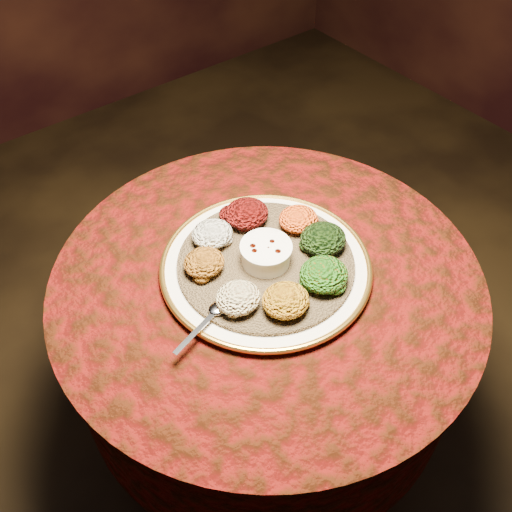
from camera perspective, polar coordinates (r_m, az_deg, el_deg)
table at (r=1.40m, az=1.01°, el=-6.81°), size 0.96×0.96×0.73m
platter at (r=1.26m, az=0.98°, el=-0.99°), size 0.56×0.56×0.02m
injera at (r=1.25m, az=0.99°, el=-0.66°), size 0.48×0.48×0.01m
stew_bowl at (r=1.23m, az=1.00°, el=0.36°), size 0.11×0.11×0.05m
spoon at (r=1.15m, az=-4.03°, el=-5.50°), size 0.16×0.06×0.01m
portion_ayib at (r=1.28m, az=-4.41°, el=2.22°), size 0.09×0.09×0.05m
portion_kitfo at (r=1.32m, az=-0.96°, el=4.29°), size 0.10×0.10×0.05m
portion_tikil at (r=1.32m, az=4.25°, el=3.71°), size 0.09×0.09×0.04m
portion_gomen at (r=1.27m, az=6.74°, el=1.73°), size 0.10×0.10×0.05m
portion_mixveg at (r=1.20m, az=6.80°, el=-1.84°), size 0.10×0.10×0.05m
portion_kik at (r=1.15m, az=2.98°, el=-4.44°), size 0.10×0.09×0.05m
portion_timatim at (r=1.15m, az=-1.80°, el=-4.19°), size 0.09×0.09×0.04m
portion_shiro at (r=1.22m, az=-5.22°, el=-0.65°), size 0.09×0.09×0.04m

